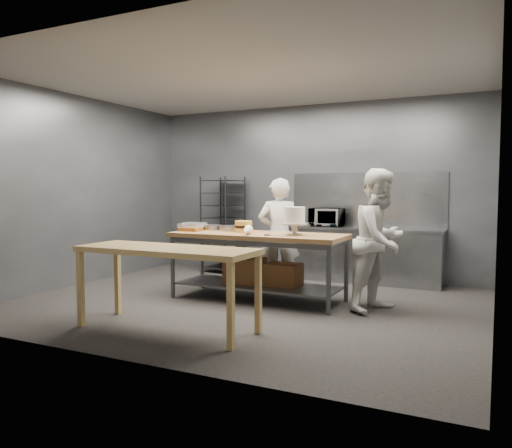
{
  "coord_description": "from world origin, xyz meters",
  "views": [
    {
      "loc": [
        3.01,
        -5.89,
        1.52
      ],
      "look_at": [
        0.05,
        0.18,
        1.05
      ],
      "focal_mm": 35.0,
      "sensor_mm": 36.0,
      "label": 1
    }
  ],
  "objects_px": {
    "chef_behind": "(279,235)",
    "layer_cake": "(244,227)",
    "speed_rack": "(223,225)",
    "microwave": "(327,217)",
    "frosted_cake_stand": "(295,217)",
    "near_counter": "(167,255)",
    "chef_right": "(380,240)",
    "work_table": "(259,258)"
  },
  "relations": [
    {
      "from": "work_table",
      "to": "chef_behind",
      "type": "height_order",
      "value": "chef_behind"
    },
    {
      "from": "chef_right",
      "to": "work_table",
      "type": "bearing_deg",
      "value": 115.3
    },
    {
      "from": "near_counter",
      "to": "chef_behind",
      "type": "relative_size",
      "value": 1.19
    },
    {
      "from": "microwave",
      "to": "frosted_cake_stand",
      "type": "height_order",
      "value": "frosted_cake_stand"
    },
    {
      "from": "microwave",
      "to": "frosted_cake_stand",
      "type": "xyz_separation_m",
      "value": [
        0.2,
        -1.99,
        0.11
      ]
    },
    {
      "from": "frosted_cake_stand",
      "to": "layer_cake",
      "type": "xyz_separation_m",
      "value": [
        -0.8,
        0.09,
        -0.16
      ]
    },
    {
      "from": "chef_right",
      "to": "layer_cake",
      "type": "distance_m",
      "value": 1.89
    },
    {
      "from": "work_table",
      "to": "near_counter",
      "type": "relative_size",
      "value": 1.2
    },
    {
      "from": "chef_right",
      "to": "speed_rack",
      "type": "bearing_deg",
      "value": 83.65
    },
    {
      "from": "speed_rack",
      "to": "microwave",
      "type": "bearing_deg",
      "value": 2.33
    },
    {
      "from": "speed_rack",
      "to": "chef_right",
      "type": "height_order",
      "value": "chef_right"
    },
    {
      "from": "chef_behind",
      "to": "microwave",
      "type": "relative_size",
      "value": 3.11
    },
    {
      "from": "near_counter",
      "to": "speed_rack",
      "type": "bearing_deg",
      "value": 110.76
    },
    {
      "from": "work_table",
      "to": "speed_rack",
      "type": "distance_m",
      "value": 2.47
    },
    {
      "from": "speed_rack",
      "to": "chef_behind",
      "type": "relative_size",
      "value": 1.04
    },
    {
      "from": "chef_behind",
      "to": "microwave",
      "type": "distance_m",
      "value": 1.35
    },
    {
      "from": "speed_rack",
      "to": "microwave",
      "type": "height_order",
      "value": "speed_rack"
    },
    {
      "from": "near_counter",
      "to": "microwave",
      "type": "distance_m",
      "value": 3.76
    },
    {
      "from": "chef_right",
      "to": "frosted_cake_stand",
      "type": "distance_m",
      "value": 1.13
    },
    {
      "from": "work_table",
      "to": "chef_right",
      "type": "height_order",
      "value": "chef_right"
    },
    {
      "from": "speed_rack",
      "to": "microwave",
      "type": "distance_m",
      "value": 1.98
    },
    {
      "from": "chef_behind",
      "to": "chef_right",
      "type": "xyz_separation_m",
      "value": [
        1.61,
        -0.53,
        0.05
      ]
    },
    {
      "from": "chef_right",
      "to": "chef_behind",
      "type": "bearing_deg",
      "value": 93.51
    },
    {
      "from": "work_table",
      "to": "speed_rack",
      "type": "bearing_deg",
      "value": 131.3
    },
    {
      "from": "speed_rack",
      "to": "work_table",
      "type": "bearing_deg",
      "value": -48.7
    },
    {
      "from": "speed_rack",
      "to": "microwave",
      "type": "xyz_separation_m",
      "value": [
        1.97,
        0.08,
        0.19
      ]
    },
    {
      "from": "frosted_cake_stand",
      "to": "layer_cake",
      "type": "relative_size",
      "value": 1.55
    },
    {
      "from": "speed_rack",
      "to": "frosted_cake_stand",
      "type": "relative_size",
      "value": 4.73
    },
    {
      "from": "speed_rack",
      "to": "chef_behind",
      "type": "distance_m",
      "value": 2.05
    },
    {
      "from": "chef_behind",
      "to": "layer_cake",
      "type": "bearing_deg",
      "value": 42.79
    },
    {
      "from": "work_table",
      "to": "near_counter",
      "type": "height_order",
      "value": "work_table"
    },
    {
      "from": "speed_rack",
      "to": "chef_behind",
      "type": "xyz_separation_m",
      "value": [
        1.65,
        -1.21,
        -0.01
      ]
    },
    {
      "from": "chef_behind",
      "to": "frosted_cake_stand",
      "type": "relative_size",
      "value": 4.55
    },
    {
      "from": "work_table",
      "to": "speed_rack",
      "type": "relative_size",
      "value": 1.37
    },
    {
      "from": "speed_rack",
      "to": "frosted_cake_stand",
      "type": "xyz_separation_m",
      "value": [
        2.17,
        -1.91,
        0.3
      ]
    },
    {
      "from": "speed_rack",
      "to": "microwave",
      "type": "relative_size",
      "value": 3.23
    },
    {
      "from": "work_table",
      "to": "near_counter",
      "type": "distance_m",
      "value": 1.82
    },
    {
      "from": "near_counter",
      "to": "microwave",
      "type": "relative_size",
      "value": 3.69
    },
    {
      "from": "microwave",
      "to": "frosted_cake_stand",
      "type": "distance_m",
      "value": 2.0
    },
    {
      "from": "microwave",
      "to": "work_table",
      "type": "bearing_deg",
      "value": -100.15
    },
    {
      "from": "work_table",
      "to": "microwave",
      "type": "bearing_deg",
      "value": 79.85
    },
    {
      "from": "work_table",
      "to": "chef_right",
      "type": "bearing_deg",
      "value": 3.42
    }
  ]
}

